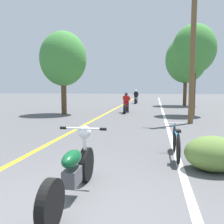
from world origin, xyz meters
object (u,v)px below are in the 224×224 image
at_px(roadside_tree_right_far, 186,60).
at_px(motorcycle_foreground, 74,170).
at_px(motorcycle_rider_lead, 126,105).
at_px(bicycle_parked, 176,143).
at_px(motorcycle_rider_far, 136,98).
at_px(roadside_tree_right_near, 194,50).
at_px(roadside_tree_left, 63,59).
at_px(utility_pole, 193,44).

xyz_separation_m(roadside_tree_right_far, motorcycle_foreground, (-3.84, -19.06, -3.69)).
distance_m(motorcycle_rider_lead, bicycle_parked, 10.15).
bearing_deg(roadside_tree_right_far, motorcycle_rider_far, 152.53).
xyz_separation_m(roadside_tree_right_near, motorcycle_rider_lead, (-4.07, 0.82, -3.35)).
bearing_deg(bicycle_parked, roadside_tree_left, 126.59).
xyz_separation_m(roadside_tree_left, motorcycle_rider_lead, (3.68, 1.69, -2.87)).
relative_size(motorcycle_foreground, motorcycle_rider_far, 1.02).
distance_m(motorcycle_rider_lead, motorcycle_rider_far, 9.15).
bearing_deg(utility_pole, motorcycle_foreground, -109.28).
bearing_deg(bicycle_parked, utility_pole, 78.75).
relative_size(roadside_tree_right_near, roadside_tree_left, 1.06).
xyz_separation_m(roadside_tree_right_far, motorcycle_rider_far, (-4.61, 2.40, -3.58)).
bearing_deg(roadside_tree_right_near, motorcycle_foreground, -106.41).
distance_m(utility_pole, bicycle_parked, 6.59).
bearing_deg(motorcycle_rider_far, motorcycle_rider_lead, -89.50).
bearing_deg(motorcycle_rider_lead, roadside_tree_right_near, -11.33).
xyz_separation_m(roadside_tree_right_near, roadside_tree_left, (-7.75, -0.88, -0.48)).
bearing_deg(roadside_tree_right_far, roadside_tree_right_near, -93.47).
height_order(utility_pole, bicycle_parked, utility_pole).
xyz_separation_m(motorcycle_foreground, bicycle_parked, (1.70, 2.43, -0.08)).
bearing_deg(roadside_tree_right_far, bicycle_parked, -97.35).
bearing_deg(motorcycle_rider_lead, motorcycle_foreground, -86.79).
xyz_separation_m(roadside_tree_right_far, roadside_tree_left, (-8.21, -8.45, -0.74)).
relative_size(utility_pole, roadside_tree_right_far, 1.13).
bearing_deg(motorcycle_rider_lead, motorcycle_rider_far, 90.50).
bearing_deg(roadside_tree_left, motorcycle_foreground, -67.62).
distance_m(roadside_tree_right_near, motorcycle_rider_far, 11.30).
bearing_deg(bicycle_parked, roadside_tree_right_far, 82.65).
bearing_deg(roadside_tree_right_far, utility_pole, -95.32).
bearing_deg(roadside_tree_left, motorcycle_rider_far, 71.65).
relative_size(utility_pole, motorcycle_rider_lead, 3.28).
distance_m(utility_pole, motorcycle_rider_far, 14.20).
xyz_separation_m(utility_pole, motorcycle_rider_lead, (-3.51, 4.24, -3.08)).
height_order(roadside_tree_right_near, motorcycle_foreground, roadside_tree_right_near).
distance_m(roadside_tree_left, bicycle_parked, 10.62).
distance_m(motorcycle_foreground, motorcycle_rider_far, 21.47).
distance_m(roadside_tree_right_far, motorcycle_foreground, 19.79).
distance_m(utility_pole, roadside_tree_left, 7.63).
bearing_deg(motorcycle_rider_far, motorcycle_foreground, -87.95).
bearing_deg(roadside_tree_right_near, roadside_tree_right_far, 86.53).
bearing_deg(roadside_tree_right_near, motorcycle_rider_far, 112.61).
xyz_separation_m(motorcycle_foreground, motorcycle_rider_lead, (-0.69, 12.30, 0.08)).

